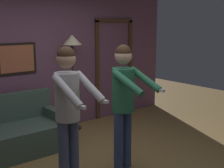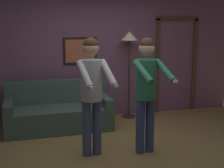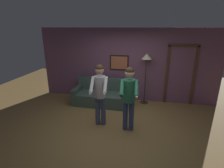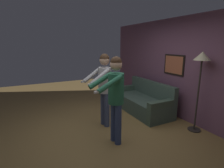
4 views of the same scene
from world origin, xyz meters
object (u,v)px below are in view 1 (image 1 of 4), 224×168
Objects in this scene: couch at (3,138)px; torchiere_lamp at (72,50)px; person_standing_left at (68,103)px; person_standing_right at (124,96)px.

couch is 1.96m from torchiere_lamp.
person_standing_left is (-1.15, -1.74, -0.46)m from torchiere_lamp.
person_standing_right is (0.79, -0.12, -0.00)m from person_standing_left.
torchiere_lamp is 2.13m from person_standing_left.
torchiere_lamp is 1.95m from person_standing_right.
person_standing_left is at bearing 171.19° from person_standing_right.
couch is 1.07× the size of torchiere_lamp.
person_standing_right is at bearing -8.81° from person_standing_left.
couch is 1.11× the size of person_standing_right.
couch is at bearing 127.00° from person_standing_right.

